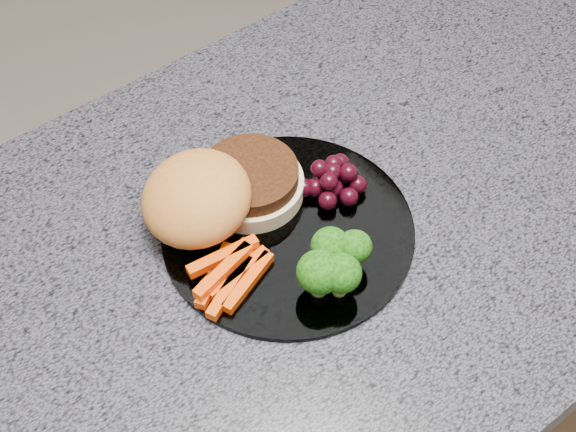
# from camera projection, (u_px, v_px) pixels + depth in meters

# --- Properties ---
(island_cabinet) EXTENTS (1.20, 0.60, 0.86)m
(island_cabinet) POSITION_uv_depth(u_px,v_px,m) (323.00, 400.00, 1.22)
(island_cabinet) COLOR #55371D
(island_cabinet) RESTS_ON ground
(countertop) EXTENTS (1.20, 0.60, 0.04)m
(countertop) POSITION_uv_depth(u_px,v_px,m) (337.00, 217.00, 0.86)
(countertop) COLOR #51505B
(countertop) RESTS_ON island_cabinet
(plate) EXTENTS (0.26, 0.26, 0.01)m
(plate) POSITION_uv_depth(u_px,v_px,m) (288.00, 230.00, 0.82)
(plate) COLOR white
(plate) RESTS_ON countertop
(burger) EXTENTS (0.18, 0.12, 0.06)m
(burger) POSITION_uv_depth(u_px,v_px,m) (216.00, 195.00, 0.81)
(burger) COLOR beige
(burger) RESTS_ON plate
(carrot_sticks) EXTENTS (0.09, 0.07, 0.02)m
(carrot_sticks) POSITION_uv_depth(u_px,v_px,m) (229.00, 273.00, 0.78)
(carrot_sticks) COLOR #FE4A04
(carrot_sticks) RESTS_ON plate
(broccoli) EXTENTS (0.09, 0.07, 0.05)m
(broccoli) POSITION_uv_depth(u_px,v_px,m) (333.00, 263.00, 0.76)
(broccoli) COLOR olive
(broccoli) RESTS_ON plate
(grape_bunch) EXTENTS (0.07, 0.06, 0.03)m
(grape_bunch) POSITION_uv_depth(u_px,v_px,m) (333.00, 180.00, 0.84)
(grape_bunch) COLOR black
(grape_bunch) RESTS_ON plate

